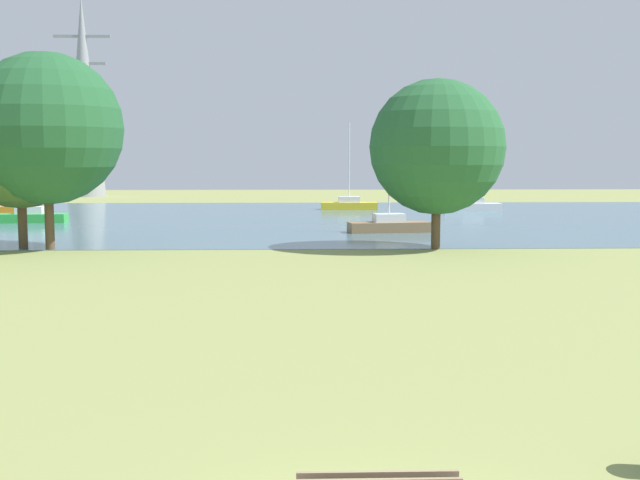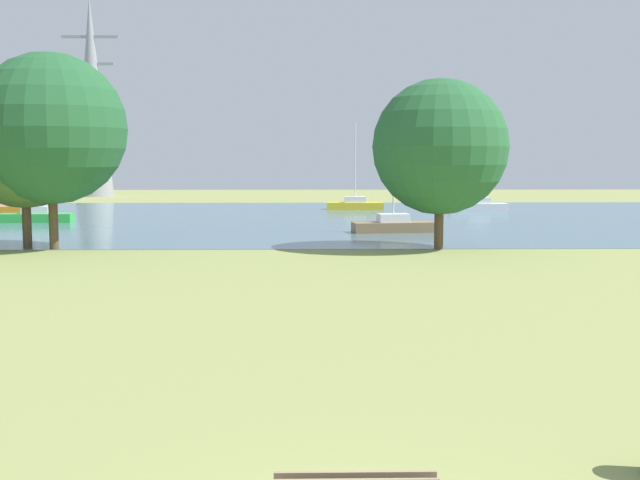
{
  "view_description": "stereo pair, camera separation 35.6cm",
  "coord_description": "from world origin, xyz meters",
  "px_view_note": "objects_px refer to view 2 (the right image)",
  "views": [
    {
      "loc": [
        -0.92,
        -8.37,
        4.44
      ],
      "look_at": [
        -0.0,
        19.43,
        1.56
      ],
      "focal_mm": 44.91,
      "sensor_mm": 36.0,
      "label": 1
    },
    {
      "loc": [
        -0.56,
        -8.38,
        4.44
      ],
      "look_at": [
        -0.0,
        19.43,
        1.56
      ],
      "focal_mm": 44.91,
      "sensor_mm": 36.0,
      "label": 2
    }
  ],
  "objects_px": {
    "tree_east_far": "(50,129)",
    "sailboat_green": "(36,216)",
    "tree_west_far": "(440,147)",
    "sailboat_brown": "(393,225)",
    "electricity_pylon": "(92,97)",
    "sailboat_yellow": "(355,204)",
    "sailboat_white": "(478,205)",
    "tree_east_near": "(24,142)",
    "sailboat_orange": "(10,208)"
  },
  "relations": [
    {
      "from": "sailboat_green",
      "to": "tree_west_far",
      "type": "bearing_deg",
      "value": -33.54
    },
    {
      "from": "tree_west_far",
      "to": "electricity_pylon",
      "type": "distance_m",
      "value": 62.38
    },
    {
      "from": "sailboat_yellow",
      "to": "tree_east_near",
      "type": "distance_m",
      "value": 34.2
    },
    {
      "from": "sailboat_orange",
      "to": "tree_east_far",
      "type": "relative_size",
      "value": 0.77
    },
    {
      "from": "sailboat_yellow",
      "to": "sailboat_orange",
      "type": "relative_size",
      "value": 1.01
    },
    {
      "from": "sailboat_brown",
      "to": "electricity_pylon",
      "type": "height_order",
      "value": "electricity_pylon"
    },
    {
      "from": "tree_east_far",
      "to": "sailboat_green",
      "type": "bearing_deg",
      "value": 110.96
    },
    {
      "from": "sailboat_green",
      "to": "tree_east_far",
      "type": "height_order",
      "value": "tree_east_far"
    },
    {
      "from": "sailboat_green",
      "to": "sailboat_brown",
      "type": "bearing_deg",
      "value": -18.35
    },
    {
      "from": "sailboat_orange",
      "to": "tree_west_far",
      "type": "relative_size",
      "value": 0.89
    },
    {
      "from": "sailboat_brown",
      "to": "electricity_pylon",
      "type": "relative_size",
      "value": 0.3
    },
    {
      "from": "sailboat_white",
      "to": "tree_east_far",
      "type": "height_order",
      "value": "tree_east_far"
    },
    {
      "from": "tree_east_far",
      "to": "electricity_pylon",
      "type": "height_order",
      "value": "electricity_pylon"
    },
    {
      "from": "sailboat_brown",
      "to": "tree_east_far",
      "type": "bearing_deg",
      "value": -154.3
    },
    {
      "from": "sailboat_yellow",
      "to": "tree_east_near",
      "type": "height_order",
      "value": "tree_east_near"
    },
    {
      "from": "sailboat_brown",
      "to": "sailboat_yellow",
      "type": "height_order",
      "value": "sailboat_yellow"
    },
    {
      "from": "sailboat_green",
      "to": "electricity_pylon",
      "type": "bearing_deg",
      "value": 98.73
    },
    {
      "from": "sailboat_yellow",
      "to": "sailboat_white",
      "type": "bearing_deg",
      "value": -9.06
    },
    {
      "from": "sailboat_green",
      "to": "tree_east_far",
      "type": "distance_m",
      "value": 18.16
    },
    {
      "from": "sailboat_brown",
      "to": "tree_east_far",
      "type": "xyz_separation_m",
      "value": [
        -17.4,
        -8.37,
        5.33
      ]
    },
    {
      "from": "sailboat_green",
      "to": "tree_west_far",
      "type": "relative_size",
      "value": 0.67
    },
    {
      "from": "sailboat_orange",
      "to": "tree_east_near",
      "type": "xyz_separation_m",
      "value": [
        9.54,
        -23.98,
        4.69
      ]
    },
    {
      "from": "sailboat_brown",
      "to": "sailboat_white",
      "type": "relative_size",
      "value": 1.11
    },
    {
      "from": "sailboat_yellow",
      "to": "electricity_pylon",
      "type": "relative_size",
      "value": 0.33
    },
    {
      "from": "tree_east_near",
      "to": "tree_west_far",
      "type": "height_order",
      "value": "tree_east_near"
    },
    {
      "from": "sailboat_orange",
      "to": "sailboat_brown",
      "type": "bearing_deg",
      "value": -29.64
    },
    {
      "from": "sailboat_orange",
      "to": "tree_east_far",
      "type": "distance_m",
      "value": 27.43
    },
    {
      "from": "tree_east_near",
      "to": "tree_east_far",
      "type": "distance_m",
      "value": 1.7
    },
    {
      "from": "tree_east_far",
      "to": "tree_east_near",
      "type": "bearing_deg",
      "value": 158.95
    },
    {
      "from": "sailboat_green",
      "to": "sailboat_orange",
      "type": "relative_size",
      "value": 0.75
    },
    {
      "from": "sailboat_brown",
      "to": "sailboat_orange",
      "type": "relative_size",
      "value": 0.94
    },
    {
      "from": "sailboat_white",
      "to": "tree_east_near",
      "type": "xyz_separation_m",
      "value": [
        -28.16,
        -27.1,
        4.71
      ]
    },
    {
      "from": "sailboat_white",
      "to": "sailboat_orange",
      "type": "bearing_deg",
      "value": -175.27
    },
    {
      "from": "sailboat_orange",
      "to": "tree_east_far",
      "type": "xyz_separation_m",
      "value": [
        11.02,
        -24.54,
        5.33
      ]
    },
    {
      "from": "sailboat_green",
      "to": "sailboat_white",
      "type": "relative_size",
      "value": 0.88
    },
    {
      "from": "tree_east_far",
      "to": "electricity_pylon",
      "type": "xyz_separation_m",
      "value": [
        -11.97,
        53.7,
        5.45
      ]
    },
    {
      "from": "sailboat_brown",
      "to": "tree_east_near",
      "type": "bearing_deg",
      "value": -157.53
    },
    {
      "from": "sailboat_white",
      "to": "sailboat_brown",
      "type": "bearing_deg",
      "value": -115.69
    },
    {
      "from": "sailboat_green",
      "to": "electricity_pylon",
      "type": "height_order",
      "value": "electricity_pylon"
    },
    {
      "from": "sailboat_white",
      "to": "sailboat_orange",
      "type": "xyz_separation_m",
      "value": [
        -37.7,
        -3.12,
        0.01
      ]
    },
    {
      "from": "sailboat_orange",
      "to": "tree_east_far",
      "type": "height_order",
      "value": "tree_east_far"
    },
    {
      "from": "sailboat_green",
      "to": "sailboat_white",
      "type": "xyz_separation_m",
      "value": [
        32.89,
        11.46,
        0.01
      ]
    },
    {
      "from": "tree_east_near",
      "to": "tree_east_far",
      "type": "bearing_deg",
      "value": -21.05
    },
    {
      "from": "sailboat_yellow",
      "to": "sailboat_white",
      "type": "height_order",
      "value": "sailboat_yellow"
    },
    {
      "from": "sailboat_brown",
      "to": "sailboat_orange",
      "type": "bearing_deg",
      "value": 150.36
    },
    {
      "from": "sailboat_white",
      "to": "electricity_pylon",
      "type": "bearing_deg",
      "value": 146.04
    },
    {
      "from": "sailboat_green",
      "to": "tree_west_far",
      "type": "distance_m",
      "value": 30.17
    },
    {
      "from": "sailboat_yellow",
      "to": "tree_east_far",
      "type": "relative_size",
      "value": 0.78
    },
    {
      "from": "sailboat_green",
      "to": "sailboat_orange",
      "type": "bearing_deg",
      "value": 119.98
    },
    {
      "from": "sailboat_brown",
      "to": "tree_east_far",
      "type": "distance_m",
      "value": 20.04
    }
  ]
}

